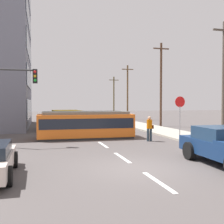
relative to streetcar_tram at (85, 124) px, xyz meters
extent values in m
plane|color=#4C4645|center=(0.54, 0.67, -1.01)|extent=(120.00, 120.00, 0.00)
cube|color=#9D998C|center=(7.34, -3.33, -0.94)|extent=(3.20, 36.00, 0.14)
cube|color=silver|center=(0.54, -11.33, -1.00)|extent=(0.16, 2.40, 0.01)
cube|color=silver|center=(0.54, -7.33, -1.00)|extent=(0.16, 2.40, 0.01)
cube|color=silver|center=(0.54, -3.33, -1.00)|extent=(0.16, 2.40, 0.01)
cube|color=silver|center=(0.54, 6.00, -1.00)|extent=(0.16, 2.40, 0.01)
cube|color=silver|center=(0.54, 12.00, -1.00)|extent=(0.16, 2.40, 0.01)
cube|color=#2D3847|center=(-4.28, 11.32, 0.91)|extent=(0.06, 12.16, 1.92)
cube|color=#2D3847|center=(-4.28, 11.32, 4.11)|extent=(0.06, 12.16, 1.92)
cube|color=#2D3847|center=(-4.28, 11.32, 7.31)|extent=(0.06, 12.16, 1.92)
cube|color=#2D3847|center=(-4.28, 11.32, 10.51)|extent=(0.06, 12.16, 1.92)
cube|color=orange|center=(0.00, 0.00, -0.06)|extent=(6.83, 2.68, 1.60)
cube|color=#2D2D2D|center=(0.00, 0.00, -0.93)|extent=(6.69, 2.55, 0.15)
cube|color=#60615B|center=(0.00, 0.00, 0.84)|extent=(6.14, 2.29, 0.20)
cube|color=#1E232D|center=(0.00, 0.00, 0.13)|extent=(6.56, 2.71, 0.70)
cube|color=gold|center=(-0.69, 6.00, 0.06)|extent=(2.69, 5.72, 1.53)
cube|color=black|center=(-0.60, 3.23, 0.29)|extent=(2.25, 0.20, 0.92)
cube|color=black|center=(-0.69, 6.00, 0.34)|extent=(2.70, 4.88, 0.61)
cylinder|color=black|center=(-0.63, 4.19, -0.56)|extent=(2.58, 0.99, 0.90)
cylinder|color=black|center=(-0.75, 7.80, -0.56)|extent=(2.58, 0.99, 0.90)
cylinder|color=#293742|center=(3.78, -2.64, -0.58)|extent=(0.16, 0.16, 0.85)
cylinder|color=#293742|center=(3.98, -2.64, -0.58)|extent=(0.16, 0.16, 0.85)
cylinder|color=#D46205|center=(3.88, -2.64, 0.14)|extent=(0.36, 0.36, 0.60)
sphere|color=tan|center=(3.88, -2.64, 0.55)|extent=(0.22, 0.22, 0.22)
cube|color=#63290E|center=(4.10, -2.59, -0.06)|extent=(0.18, 0.22, 0.24)
cube|color=#1B324E|center=(4.33, -9.50, 0.27)|extent=(1.95, 1.95, 0.55)
cylinder|color=black|center=(3.36, -8.52, -0.61)|extent=(0.30, 0.81, 0.80)
cylinder|color=black|center=(-4.16, -8.05, -0.69)|extent=(0.23, 0.64, 0.64)
cylinder|color=black|center=(-4.12, -10.57, -0.69)|extent=(0.23, 0.64, 0.64)
cylinder|color=gray|center=(6.47, -2.03, 0.23)|extent=(0.07, 0.07, 2.20)
cylinder|color=red|center=(6.47, -2.03, 1.63)|extent=(0.76, 0.04, 0.76)
cylinder|color=#333333|center=(-4.53, -2.48, 3.51)|extent=(2.16, 0.10, 0.10)
cube|color=black|center=(-3.44, -2.48, 3.16)|extent=(0.28, 0.24, 0.84)
sphere|color=red|center=(-3.44, -2.61, 3.41)|extent=(0.16, 0.16, 0.16)
sphere|color=gold|center=(-3.44, -2.61, 3.16)|extent=(0.16, 0.16, 0.16)
sphere|color=green|center=(-3.44, -2.61, 2.91)|extent=(0.16, 0.16, 0.16)
cylinder|color=#4B4037|center=(9.33, -3.00, 3.11)|extent=(0.24, 0.24, 8.23)
cube|color=#4B4037|center=(9.33, -3.00, 6.63)|extent=(1.80, 0.12, 0.12)
cylinder|color=#503525|center=(9.46, 7.48, 3.49)|extent=(0.24, 0.24, 8.98)
cube|color=#503525|center=(9.46, 7.48, 7.38)|extent=(1.80, 0.12, 0.12)
cylinder|color=brown|center=(9.64, 19.55, 3.10)|extent=(0.24, 0.24, 8.21)
cube|color=brown|center=(9.64, 19.55, 6.60)|extent=(1.80, 0.12, 0.12)
cylinder|color=brown|center=(9.96, 28.61, 2.66)|extent=(0.24, 0.24, 7.33)
cube|color=brown|center=(9.96, 28.61, 5.73)|extent=(1.80, 0.12, 0.12)
camera|label=1|loc=(-3.15, -19.33, 1.58)|focal=43.22mm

